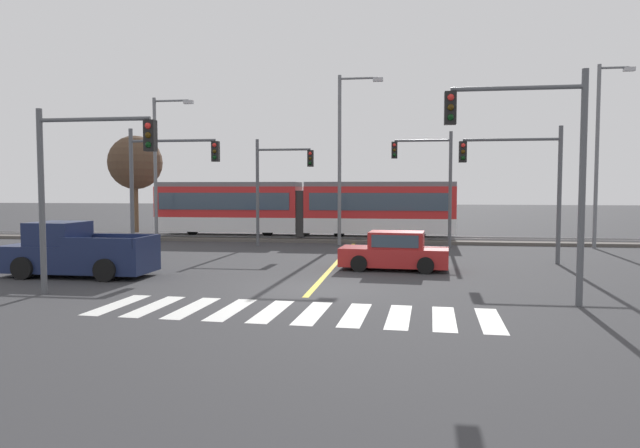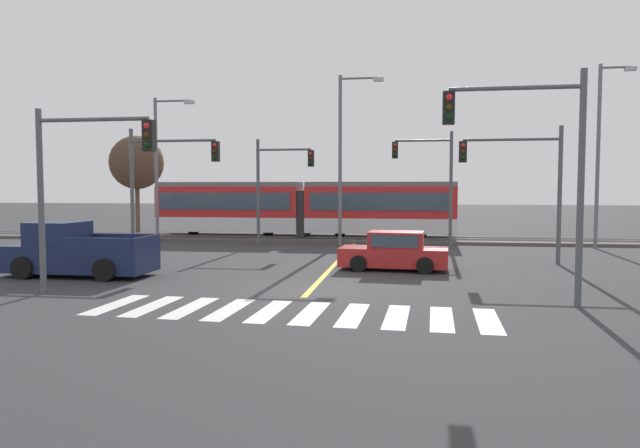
# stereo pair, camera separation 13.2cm
# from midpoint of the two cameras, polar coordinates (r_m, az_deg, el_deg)

# --- Properties ---
(ground_plane) EXTENTS (200.00, 200.00, 0.00)m
(ground_plane) POSITION_cam_midpoint_polar(r_m,az_deg,el_deg) (18.18, -0.69, -6.57)
(ground_plane) COLOR #333335
(track_bed) EXTENTS (120.00, 4.00, 0.18)m
(track_bed) POSITION_cam_midpoint_polar(r_m,az_deg,el_deg) (35.22, 3.86, -1.52)
(track_bed) COLOR #56514C
(track_bed) RESTS_ON ground
(rail_near) EXTENTS (120.00, 0.08, 0.10)m
(rail_near) POSITION_cam_midpoint_polar(r_m,az_deg,el_deg) (34.49, 3.76, -1.39)
(rail_near) COLOR #939399
(rail_near) RESTS_ON track_bed
(rail_far) EXTENTS (120.00, 0.08, 0.10)m
(rail_far) POSITION_cam_midpoint_polar(r_m,az_deg,el_deg) (35.92, 3.96, -1.20)
(rail_far) COLOR #939399
(rail_far) RESTS_ON track_bed
(light_rail_tram) EXTENTS (18.50, 2.64, 3.43)m
(light_rail_tram) POSITION_cam_midpoint_polar(r_m,az_deg,el_deg) (35.52, -1.53, 1.70)
(light_rail_tram) COLOR silver
(light_rail_tram) RESTS_ON track_bed
(crosswalk_stripe_0) EXTENTS (0.69, 2.82, 0.01)m
(crosswalk_stripe_0) POSITION_cam_midpoint_polar(r_m,az_deg,el_deg) (16.82, -19.52, -7.59)
(crosswalk_stripe_0) COLOR silver
(crosswalk_stripe_0) RESTS_ON ground
(crosswalk_stripe_1) EXTENTS (0.69, 2.82, 0.01)m
(crosswalk_stripe_1) POSITION_cam_midpoint_polar(r_m,az_deg,el_deg) (16.29, -16.16, -7.88)
(crosswalk_stripe_1) COLOR silver
(crosswalk_stripe_1) RESTS_ON ground
(crosswalk_stripe_2) EXTENTS (0.69, 2.82, 0.01)m
(crosswalk_stripe_2) POSITION_cam_midpoint_polar(r_m,az_deg,el_deg) (15.82, -12.59, -8.17)
(crosswalk_stripe_2) COLOR silver
(crosswalk_stripe_2) RESTS_ON ground
(crosswalk_stripe_3) EXTENTS (0.69, 2.82, 0.01)m
(crosswalk_stripe_3) POSITION_cam_midpoint_polar(r_m,az_deg,el_deg) (15.42, -8.81, -8.44)
(crosswalk_stripe_3) COLOR silver
(crosswalk_stripe_3) RESTS_ON ground
(crosswalk_stripe_4) EXTENTS (0.69, 2.82, 0.01)m
(crosswalk_stripe_4) POSITION_cam_midpoint_polar(r_m,az_deg,el_deg) (15.08, -4.83, -8.68)
(crosswalk_stripe_4) COLOR silver
(crosswalk_stripe_4) RESTS_ON ground
(crosswalk_stripe_5) EXTENTS (0.69, 2.82, 0.01)m
(crosswalk_stripe_5) POSITION_cam_midpoint_polar(r_m,az_deg,el_deg) (14.82, -0.69, -8.88)
(crosswalk_stripe_5) COLOR silver
(crosswalk_stripe_5) RESTS_ON ground
(crosswalk_stripe_6) EXTENTS (0.69, 2.82, 0.01)m
(crosswalk_stripe_6) POSITION_cam_midpoint_polar(r_m,az_deg,el_deg) (14.64, 3.57, -9.05)
(crosswalk_stripe_6) COLOR silver
(crosswalk_stripe_6) RESTS_ON ground
(crosswalk_stripe_7) EXTENTS (0.69, 2.82, 0.01)m
(crosswalk_stripe_7) POSITION_cam_midpoint_polar(r_m,az_deg,el_deg) (14.53, 7.93, -9.17)
(crosswalk_stripe_7) COLOR silver
(crosswalk_stripe_7) RESTS_ON ground
(crosswalk_stripe_8) EXTENTS (0.69, 2.82, 0.01)m
(crosswalk_stripe_8) POSITION_cam_midpoint_polar(r_m,az_deg,el_deg) (14.51, 12.33, -9.23)
(crosswalk_stripe_8) COLOR silver
(crosswalk_stripe_8) RESTS_ON ground
(crosswalk_stripe_9) EXTENTS (0.69, 2.82, 0.01)m
(crosswalk_stripe_9) POSITION_cam_midpoint_polar(r_m,az_deg,el_deg) (14.58, 16.71, -9.24)
(crosswalk_stripe_9) COLOR silver
(crosswalk_stripe_9) RESTS_ON ground
(lane_centre_line) EXTENTS (0.20, 16.65, 0.01)m
(lane_centre_line) POSITION_cam_midpoint_polar(r_m,az_deg,el_deg) (25.01, 1.90, -3.79)
(lane_centre_line) COLOR gold
(lane_centre_line) RESTS_ON ground
(sedan_crossing) EXTENTS (4.32, 2.15, 1.52)m
(sedan_crossing) POSITION_cam_midpoint_polar(r_m,az_deg,el_deg) (22.62, 7.58, -2.82)
(sedan_crossing) COLOR #B22323
(sedan_crossing) RESTS_ON ground
(pickup_truck) EXTENTS (5.42, 2.29, 1.98)m
(pickup_truck) POSITION_cam_midpoint_polar(r_m,az_deg,el_deg) (22.66, -23.07, -2.69)
(pickup_truck) COLOR #192347
(pickup_truck) RESTS_ON ground
(traffic_light_mid_left) EXTENTS (4.25, 0.38, 5.92)m
(traffic_light_mid_left) POSITION_cam_midpoint_polar(r_m,az_deg,el_deg) (26.85, -15.39, 4.91)
(traffic_light_mid_left) COLOR #515459
(traffic_light_mid_left) RESTS_ON ground
(traffic_light_far_left) EXTENTS (3.25, 0.38, 5.94)m
(traffic_light_far_left) POSITION_cam_midpoint_polar(r_m,az_deg,el_deg) (31.78, -4.22, 4.69)
(traffic_light_far_left) COLOR #515459
(traffic_light_far_left) RESTS_ON ground
(traffic_light_near_right) EXTENTS (3.75, 0.38, 6.38)m
(traffic_light_near_right) POSITION_cam_midpoint_polar(r_m,az_deg,el_deg) (16.57, 20.87, 6.76)
(traffic_light_near_right) COLOR #515459
(traffic_light_near_right) RESTS_ON ground
(traffic_light_far_right) EXTENTS (3.25, 0.38, 6.27)m
(traffic_light_far_right) POSITION_cam_midpoint_polar(r_m,az_deg,el_deg) (31.46, 11.19, 5.10)
(traffic_light_far_right) COLOR #515459
(traffic_light_far_right) RESTS_ON ground
(traffic_light_mid_right) EXTENTS (4.25, 0.38, 5.83)m
(traffic_light_mid_right) POSITION_cam_midpoint_polar(r_m,az_deg,el_deg) (25.72, 19.84, 4.77)
(traffic_light_mid_right) COLOR #515459
(traffic_light_mid_right) RESTS_ON ground
(traffic_light_near_left) EXTENTS (3.75, 0.38, 5.58)m
(traffic_light_near_left) POSITION_cam_midpoint_polar(r_m,az_deg,el_deg) (18.43, -22.67, 4.98)
(traffic_light_near_left) COLOR #515459
(traffic_light_near_left) RESTS_ON ground
(street_lamp_west) EXTENTS (2.51, 0.28, 8.57)m
(street_lamp_west) POSITION_cam_midpoint_polar(r_m,az_deg,el_deg) (35.43, -15.60, 6.18)
(street_lamp_west) COLOR slate
(street_lamp_west) RESTS_ON ground
(street_lamp_centre) EXTENTS (2.51, 0.28, 9.52)m
(street_lamp_centre) POSITION_cam_midpoint_polar(r_m,az_deg,el_deg) (32.29, 2.55, 7.45)
(street_lamp_centre) COLOR slate
(street_lamp_centre) RESTS_ON ground
(street_lamp_east) EXTENTS (1.85, 0.28, 9.74)m
(street_lamp_east) POSITION_cam_midpoint_polar(r_m,az_deg,el_deg) (33.89, 26.39, 6.94)
(street_lamp_east) COLOR slate
(street_lamp_east) RESTS_ON ground
(bare_tree_far_west) EXTENTS (3.82, 3.82, 6.98)m
(bare_tree_far_west) POSITION_cam_midpoint_polar(r_m,az_deg,el_deg) (43.07, -17.78, 5.85)
(bare_tree_far_west) COLOR brown
(bare_tree_far_west) RESTS_ON ground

